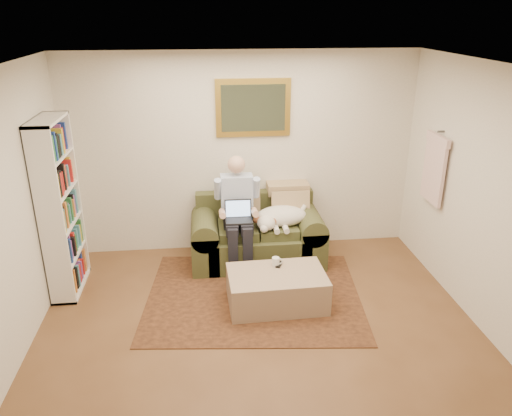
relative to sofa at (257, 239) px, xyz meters
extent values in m
cube|color=brown|center=(-0.15, -2.04, -0.29)|extent=(4.50, 5.00, 0.01)
cube|color=white|center=(-0.15, -2.04, 2.31)|extent=(4.50, 5.00, 0.01)
cube|color=silver|center=(-0.15, 0.46, 1.01)|extent=(4.50, 0.01, 2.60)
cube|color=black|center=(-0.14, -0.88, -0.28)|extent=(2.58, 2.15, 0.01)
cube|color=#434023|center=(0.00, -0.04, -0.08)|extent=(1.27, 0.81, 0.41)
cube|color=#434023|center=(0.00, 0.32, 0.34)|extent=(1.53, 0.18, 0.42)
cube|color=#434023|center=(-0.67, -0.04, -0.03)|extent=(0.33, 0.81, 0.84)
cube|color=#434023|center=(0.67, -0.04, -0.03)|extent=(0.33, 0.81, 0.84)
cube|color=#434023|center=(-0.25, -0.08, 0.18)|extent=(0.48, 0.55, 0.12)
cube|color=#434023|center=(0.25, -0.08, 0.18)|extent=(0.48, 0.55, 0.12)
cube|color=black|center=(-0.25, -0.27, 0.39)|extent=(0.32, 0.23, 0.02)
cube|color=black|center=(-0.25, -0.16, 0.51)|extent=(0.32, 0.06, 0.22)
cube|color=#99BFF2|center=(-0.25, -0.16, 0.51)|extent=(0.29, 0.04, 0.19)
cube|color=tan|center=(0.09, -1.08, -0.10)|extent=(1.07, 0.70, 0.38)
cylinder|color=white|center=(0.11, -0.90, 0.15)|extent=(0.08, 0.08, 0.10)
cube|color=black|center=(0.15, -0.89, 0.11)|extent=(0.10, 0.16, 0.02)
cube|color=gold|center=(0.00, 0.43, 1.61)|extent=(0.94, 0.04, 0.72)
cube|color=gray|center=(0.00, 0.41, 1.61)|extent=(0.80, 0.01, 0.58)
camera|label=1|loc=(-0.66, -5.77, 2.77)|focal=35.00mm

